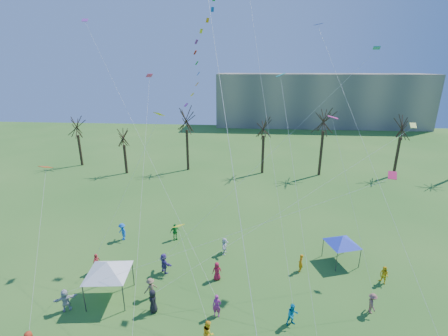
# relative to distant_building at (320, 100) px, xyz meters

# --- Properties ---
(distant_building) EXTENTS (60.00, 14.00, 15.00)m
(distant_building) POSITION_rel_distant_building_xyz_m (0.00, 0.00, 0.00)
(distant_building) COLOR gray
(distant_building) RESTS_ON ground
(bare_tree_row) EXTENTS (67.89, 8.16, 11.45)m
(bare_tree_row) POSITION_rel_distant_building_xyz_m (-14.46, -45.65, -0.09)
(bare_tree_row) COLOR black
(bare_tree_row) RESTS_ON ground
(big_box_kite) EXTENTS (3.36, 7.85, 24.94)m
(big_box_kite) POSITION_rel_distant_building_xyz_m (-23.52, -73.38, 10.69)
(big_box_kite) COLOR red
(big_box_kite) RESTS_ON ground
(canopy_tent_white) EXTENTS (4.31, 4.31, 3.25)m
(canopy_tent_white) POSITION_rel_distant_building_xyz_m (-30.72, -76.66, -4.74)
(canopy_tent_white) COLOR #3F3F44
(canopy_tent_white) RESTS_ON ground
(canopy_tent_blue) EXTENTS (3.39, 3.39, 2.67)m
(canopy_tent_blue) POSITION_rel_distant_building_xyz_m (-11.73, -70.33, -5.24)
(canopy_tent_blue) COLOR #3F3F44
(canopy_tent_blue) RESTS_ON ground
(festival_crowd) EXTENTS (25.74, 15.13, 1.86)m
(festival_crowd) POSITION_rel_distant_building_xyz_m (-24.37, -75.65, -6.63)
(festival_crowd) COLOR #B83217
(festival_crowd) RESTS_ON ground
(small_kites_aloft) EXTENTS (31.27, 16.81, 32.50)m
(small_kites_aloft) POSITION_rel_distant_building_xyz_m (-21.25, -70.99, 6.14)
(small_kites_aloft) COLOR #E5420C
(small_kites_aloft) RESTS_ON ground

